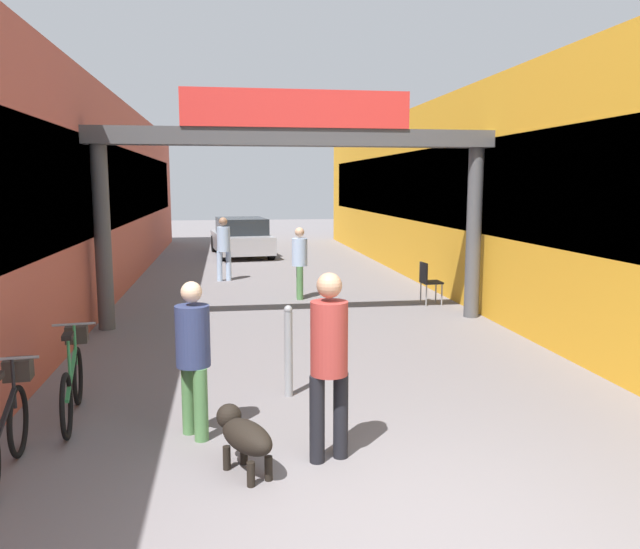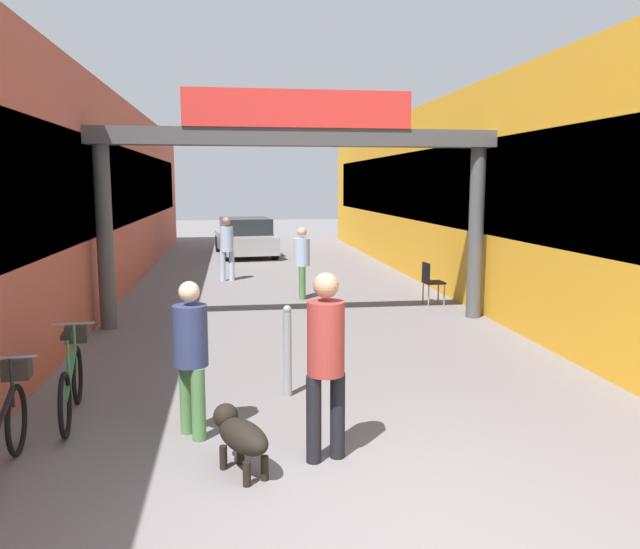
{
  "view_description": "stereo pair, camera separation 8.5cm",
  "coord_description": "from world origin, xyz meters",
  "px_view_note": "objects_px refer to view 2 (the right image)",
  "views": [
    {
      "loc": [
        -1.25,
        -3.94,
        2.53
      ],
      "look_at": [
        0.0,
        4.34,
        1.3
      ],
      "focal_mm": 35.0,
      "sensor_mm": 36.0,
      "label": 1
    },
    {
      "loc": [
        -1.17,
        -3.95,
        2.53
      ],
      "look_at": [
        0.0,
        4.34,
        1.3
      ],
      "focal_mm": 35.0,
      "sensor_mm": 36.0,
      "label": 2
    }
  ],
  "objects_px": {
    "pedestrian_with_dog": "(326,354)",
    "pedestrian_elderly_walking": "(227,245)",
    "bicycle_green_second": "(72,377)",
    "bollard_post_metal": "(287,350)",
    "pedestrian_companion": "(191,350)",
    "dog_on_leash": "(240,434)",
    "parked_car_silver": "(245,237)",
    "cafe_chair_black_nearer": "(430,279)",
    "pedestrian_carrying_crate": "(302,258)",
    "bicycle_black_nearest": "(4,426)"
  },
  "relations": [
    {
      "from": "pedestrian_with_dog",
      "to": "pedestrian_elderly_walking",
      "type": "height_order",
      "value": "pedestrian_with_dog"
    },
    {
      "from": "bicycle_green_second",
      "to": "bollard_post_metal",
      "type": "height_order",
      "value": "bollard_post_metal"
    },
    {
      "from": "pedestrian_companion",
      "to": "bicycle_green_second",
      "type": "distance_m",
      "value": 1.6
    },
    {
      "from": "pedestrian_with_dog",
      "to": "dog_on_leash",
      "type": "height_order",
      "value": "pedestrian_with_dog"
    },
    {
      "from": "bollard_post_metal",
      "to": "bicycle_green_second",
      "type": "bearing_deg",
      "value": -172.66
    },
    {
      "from": "dog_on_leash",
      "to": "bollard_post_metal",
      "type": "height_order",
      "value": "bollard_post_metal"
    },
    {
      "from": "bicycle_green_second",
      "to": "pedestrian_with_dog",
      "type": "bearing_deg",
      "value": -29.93
    },
    {
      "from": "dog_on_leash",
      "to": "parked_car_silver",
      "type": "xyz_separation_m",
      "value": [
        0.42,
        16.82,
        0.29
      ]
    },
    {
      "from": "dog_on_leash",
      "to": "cafe_chair_black_nearer",
      "type": "bearing_deg",
      "value": 60.54
    },
    {
      "from": "pedestrian_carrying_crate",
      "to": "pedestrian_elderly_walking",
      "type": "relative_size",
      "value": 0.95
    },
    {
      "from": "pedestrian_companion",
      "to": "bicycle_green_second",
      "type": "height_order",
      "value": "pedestrian_companion"
    },
    {
      "from": "pedestrian_companion",
      "to": "parked_car_silver",
      "type": "height_order",
      "value": "pedestrian_companion"
    },
    {
      "from": "pedestrian_companion",
      "to": "pedestrian_elderly_walking",
      "type": "distance_m",
      "value": 10.21
    },
    {
      "from": "pedestrian_with_dog",
      "to": "cafe_chair_black_nearer",
      "type": "bearing_deg",
      "value": 65.08
    },
    {
      "from": "pedestrian_with_dog",
      "to": "bollard_post_metal",
      "type": "relative_size",
      "value": 1.58
    },
    {
      "from": "cafe_chair_black_nearer",
      "to": "pedestrian_carrying_crate",
      "type": "bearing_deg",
      "value": 157.71
    },
    {
      "from": "cafe_chair_black_nearer",
      "to": "bicycle_black_nearest",
      "type": "bearing_deg",
      "value": -131.32
    },
    {
      "from": "pedestrian_companion",
      "to": "pedestrian_carrying_crate",
      "type": "xyz_separation_m",
      "value": [
        1.93,
        7.39,
        -0.0
      ]
    },
    {
      "from": "bicycle_green_second",
      "to": "bollard_post_metal",
      "type": "relative_size",
      "value": 1.52
    },
    {
      "from": "dog_on_leash",
      "to": "pedestrian_companion",
      "type": "bearing_deg",
      "value": 117.96
    },
    {
      "from": "pedestrian_with_dog",
      "to": "pedestrian_carrying_crate",
      "type": "bearing_deg",
      "value": 85.12
    },
    {
      "from": "pedestrian_with_dog",
      "to": "dog_on_leash",
      "type": "relative_size",
      "value": 2.23
    },
    {
      "from": "pedestrian_with_dog",
      "to": "pedestrian_elderly_walking",
      "type": "xyz_separation_m",
      "value": [
        -0.96,
        10.93,
        -0.06
      ]
    },
    {
      "from": "pedestrian_carrying_crate",
      "to": "parked_car_silver",
      "type": "bearing_deg",
      "value": 97.02
    },
    {
      "from": "pedestrian_with_dog",
      "to": "bicycle_green_second",
      "type": "relative_size",
      "value": 1.04
    },
    {
      "from": "bollard_post_metal",
      "to": "pedestrian_with_dog",
      "type": "bearing_deg",
      "value": -83.89
    },
    {
      "from": "pedestrian_with_dog",
      "to": "pedestrian_companion",
      "type": "distance_m",
      "value": 1.44
    },
    {
      "from": "dog_on_leash",
      "to": "bollard_post_metal",
      "type": "relative_size",
      "value": 0.71
    },
    {
      "from": "bicycle_green_second",
      "to": "parked_car_silver",
      "type": "height_order",
      "value": "parked_car_silver"
    },
    {
      "from": "bollard_post_metal",
      "to": "cafe_chair_black_nearer",
      "type": "distance_m",
      "value": 6.3
    },
    {
      "from": "pedestrian_carrying_crate",
      "to": "bicycle_green_second",
      "type": "relative_size",
      "value": 0.94
    },
    {
      "from": "dog_on_leash",
      "to": "bicycle_black_nearest",
      "type": "distance_m",
      "value": 2.05
    },
    {
      "from": "bollard_post_metal",
      "to": "pedestrian_elderly_walking",
      "type": "bearing_deg",
      "value": 94.82
    },
    {
      "from": "pedestrian_with_dog",
      "to": "cafe_chair_black_nearer",
      "type": "distance_m",
      "value": 7.78
    },
    {
      "from": "parked_car_silver",
      "to": "pedestrian_elderly_walking",
      "type": "bearing_deg",
      "value": -95.92
    },
    {
      "from": "bicycle_green_second",
      "to": "pedestrian_carrying_crate",
      "type": "bearing_deg",
      "value": 63.75
    },
    {
      "from": "pedestrian_elderly_walking",
      "to": "cafe_chair_black_nearer",
      "type": "xyz_separation_m",
      "value": [
        4.24,
        -3.88,
        -0.41
      ]
    },
    {
      "from": "dog_on_leash",
      "to": "bicycle_black_nearest",
      "type": "xyz_separation_m",
      "value": [
        -2.03,
        0.26,
        0.09
      ]
    },
    {
      "from": "pedestrian_with_dog",
      "to": "pedestrian_companion",
      "type": "bearing_deg",
      "value": 150.02
    },
    {
      "from": "pedestrian_elderly_walking",
      "to": "bollard_post_metal",
      "type": "height_order",
      "value": "pedestrian_elderly_walking"
    },
    {
      "from": "pedestrian_carrying_crate",
      "to": "parked_car_silver",
      "type": "height_order",
      "value": "pedestrian_carrying_crate"
    },
    {
      "from": "pedestrian_companion",
      "to": "pedestrian_elderly_walking",
      "type": "bearing_deg",
      "value": 88.42
    },
    {
      "from": "pedestrian_carrying_crate",
      "to": "bollard_post_metal",
      "type": "height_order",
      "value": "pedestrian_carrying_crate"
    },
    {
      "from": "parked_car_silver",
      "to": "bollard_post_metal",
      "type": "bearing_deg",
      "value": -89.34
    },
    {
      "from": "pedestrian_companion",
      "to": "pedestrian_with_dog",
      "type": "bearing_deg",
      "value": -29.98
    },
    {
      "from": "bicycle_green_second",
      "to": "parked_car_silver",
      "type": "xyz_separation_m",
      "value": [
        2.21,
        15.2,
        0.21
      ]
    },
    {
      "from": "pedestrian_carrying_crate",
      "to": "pedestrian_elderly_walking",
      "type": "height_order",
      "value": "pedestrian_elderly_walking"
    },
    {
      "from": "bicycle_black_nearest",
      "to": "parked_car_silver",
      "type": "relative_size",
      "value": 0.4
    },
    {
      "from": "bicycle_black_nearest",
      "to": "pedestrian_elderly_walking",
      "type": "bearing_deg",
      "value": 80.26
    },
    {
      "from": "pedestrian_companion",
      "to": "pedestrian_carrying_crate",
      "type": "relative_size",
      "value": 1.0
    }
  ]
}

